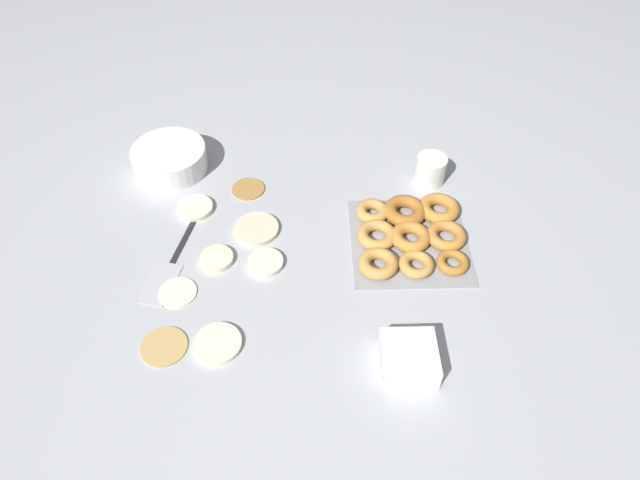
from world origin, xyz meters
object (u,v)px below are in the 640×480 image
(spatula, at_px, (167,273))
(pancake_0, at_px, (256,229))
(pancake_1, at_px, (265,262))
(donut_tray, at_px, (410,233))
(pancake_5, at_px, (218,344))
(pancake_7, at_px, (177,292))
(container_stack, at_px, (409,358))
(pancake_6, at_px, (217,259))
(batter_bowl, at_px, (170,159))
(pancake_2, at_px, (195,208))
(pancake_3, at_px, (248,188))
(paper_cup, at_px, (430,170))
(pancake_4, at_px, (164,346))

(spatula, bearing_deg, pancake_0, 137.39)
(pancake_1, height_order, donut_tray, donut_tray)
(pancake_5, distance_m, pancake_7, 0.18)
(container_stack, bearing_deg, pancake_7, 68.38)
(pancake_6, relative_size, container_stack, 0.71)
(pancake_0, distance_m, batter_bowl, 0.36)
(pancake_6, bearing_deg, pancake_2, 22.34)
(pancake_0, bearing_deg, batter_bowl, 45.28)
(pancake_2, bearing_deg, pancake_3, -60.55)
(pancake_5, relative_size, paper_cup, 1.26)
(pancake_7, distance_m, donut_tray, 0.58)
(pancake_3, xyz_separation_m, batter_bowl, (0.10, 0.22, 0.03))
(pancake_1, bearing_deg, pancake_4, 137.41)
(pancake_4, height_order, pancake_5, pancake_5)
(pancake_4, relative_size, pancake_5, 0.97)
(pancake_4, relative_size, container_stack, 0.88)
(pancake_1, height_order, pancake_6, same)
(pancake_3, bearing_deg, batter_bowl, 66.77)
(pancake_3, distance_m, donut_tray, 0.46)
(pancake_4, bearing_deg, container_stack, -96.21)
(container_stack, bearing_deg, paper_cup, -12.98)
(pancake_0, distance_m, pancake_5, 0.34)
(pancake_5, height_order, pancake_6, pancake_6)
(pancake_1, height_order, spatula, pancake_1)
(pancake_0, relative_size, pancake_3, 1.28)
(pancake_3, distance_m, pancake_5, 0.49)
(pancake_3, bearing_deg, pancake_5, 175.96)
(pancake_5, bearing_deg, container_stack, -98.34)
(pancake_0, height_order, spatula, pancake_0)
(pancake_4, distance_m, container_stack, 0.52)
(pancake_2, bearing_deg, pancake_7, 178.42)
(pancake_6, bearing_deg, donut_tray, -82.11)
(pancake_1, bearing_deg, container_stack, -132.60)
(pancake_2, height_order, pancake_7, pancake_2)
(pancake_7, distance_m, container_stack, 0.55)
(batter_bowl, height_order, spatula, batter_bowl)
(pancake_5, height_order, pancake_7, pancake_5)
(donut_tray, bearing_deg, pancake_5, 123.84)
(donut_tray, xyz_separation_m, paper_cup, (0.21, -0.08, 0.02))
(donut_tray, xyz_separation_m, spatula, (-0.10, 0.59, -0.02))
(pancake_2, bearing_deg, donut_tray, -101.63)
(pancake_1, xyz_separation_m, pancake_2, (0.19, 0.19, 0.00))
(pancake_2, height_order, pancake_5, pancake_2)
(pancake_3, distance_m, pancake_4, 0.52)
(spatula, bearing_deg, donut_tray, 113.66)
(pancake_3, xyz_separation_m, spatula, (-0.29, 0.18, -0.00))
(spatula, bearing_deg, pancake_7, 44.80)
(container_stack, distance_m, paper_cup, 0.59)
(pancake_2, relative_size, pancake_4, 0.92)
(pancake_1, distance_m, pancake_3, 0.27)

